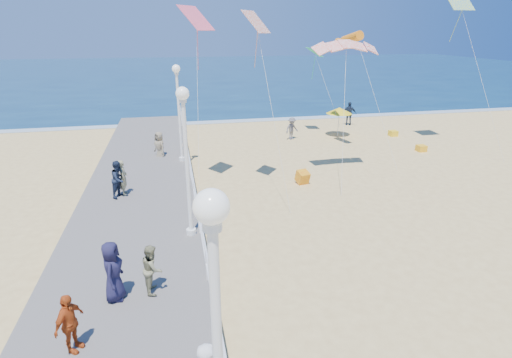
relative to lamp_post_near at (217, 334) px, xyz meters
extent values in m
plane|color=#DCBD73|center=(5.35, 9.00, -3.66)|extent=(160.00, 160.00, 0.00)
cube|color=#0C2B49|center=(5.35, 74.00, -3.65)|extent=(160.00, 90.00, 0.05)
cube|color=silver|center=(5.35, 29.50, -3.63)|extent=(160.00, 1.20, 0.04)
cube|color=slate|center=(-2.15, 9.00, -3.46)|extent=(5.00, 44.00, 0.40)
cube|color=white|center=(0.30, 9.00, -2.21)|extent=(0.05, 42.00, 0.06)
cube|color=white|center=(0.30, 9.00, -2.71)|extent=(0.05, 42.00, 0.04)
sphere|color=white|center=(0.00, 0.00, 1.84)|extent=(0.44, 0.44, 0.44)
cylinder|color=white|center=(0.00, 9.00, -3.16)|extent=(0.36, 0.36, 0.20)
cylinder|color=white|center=(0.00, 9.00, -0.81)|extent=(0.14, 0.14, 4.70)
sphere|color=white|center=(0.00, 9.00, 1.84)|extent=(0.44, 0.44, 0.44)
cylinder|color=white|center=(0.00, 18.00, -3.16)|extent=(0.36, 0.36, 0.20)
cylinder|color=white|center=(0.00, 18.00, -0.81)|extent=(0.14, 0.14, 4.70)
sphere|color=white|center=(0.00, 18.00, 1.84)|extent=(0.44, 0.44, 0.44)
imported|color=gray|center=(-1.23, 5.80, -2.53)|extent=(0.56, 0.71, 1.45)
imported|color=#B74516|center=(-3.00, 3.84, -2.51)|extent=(0.74, 0.95, 1.51)
imported|color=#1A1835|center=(-2.26, 5.65, -2.39)|extent=(0.67, 0.92, 1.74)
imported|color=gray|center=(-2.74, 13.45, -2.45)|extent=(0.43, 0.62, 1.62)
imported|color=#192237|center=(-2.89, 13.20, -2.42)|extent=(0.97, 1.02, 1.67)
imported|color=#57565B|center=(7.95, 22.71, -2.86)|extent=(1.18, 0.95, 1.60)
imported|color=#1C283E|center=(13.92, 26.17, -2.70)|extent=(1.22, 0.87, 1.92)
imported|color=#817359|center=(-1.24, 19.23, -2.74)|extent=(0.98, 1.08, 1.85)
cube|color=#DF550D|center=(5.93, 14.03, -3.36)|extent=(0.70, 0.82, 0.74)
cylinder|color=white|center=(11.59, 22.92, -2.76)|extent=(0.05, 0.05, 1.80)
cone|color=yellow|center=(11.59, 22.92, -1.75)|extent=(1.90, 1.90, 0.45)
cube|color=yellow|center=(15.66, 22.08, -3.46)|extent=(0.55, 0.55, 0.40)
cube|color=#F5A919|center=(15.35, 18.04, -3.46)|extent=(0.55, 0.55, 0.40)
cylinder|color=orange|center=(10.42, 19.20, 3.31)|extent=(1.02, 2.76, 1.10)
cube|color=#E85570|center=(0.96, 14.71, 4.26)|extent=(1.70, 1.78, 1.04)
cube|color=blue|center=(17.37, 19.30, 5.39)|extent=(1.52, 1.15, 1.02)
cube|color=#2AC578|center=(9.81, 23.93, 2.29)|extent=(1.10, 1.26, 0.65)
cube|color=red|center=(3.44, 13.78, 4.09)|extent=(1.44, 1.52, 0.93)
camera|label=1|loc=(-0.36, -4.22, 3.75)|focal=28.00mm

